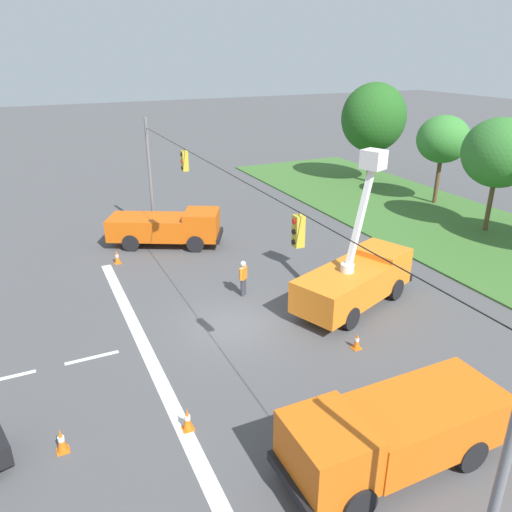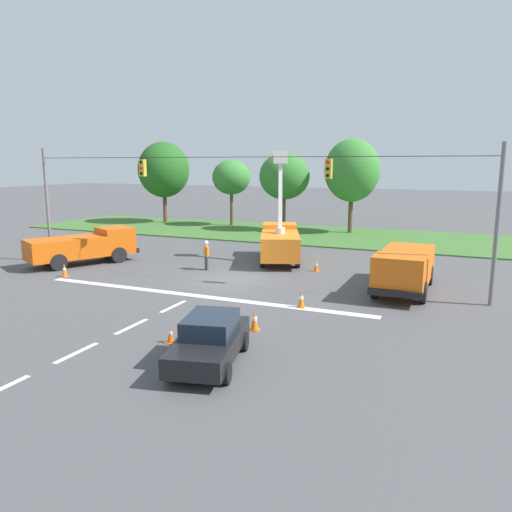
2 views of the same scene
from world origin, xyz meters
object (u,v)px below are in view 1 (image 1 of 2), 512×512
Objects in this scene: tree_far_west at (374,118)px; traffic_cone_mid_right at (357,341)px; utility_truck_bucket_lift at (356,278)px; utility_truck_support_near at (167,227)px; utility_truck_support_far at (394,430)px; road_worker at (243,276)px; traffic_cone_mid_left at (187,419)px; tree_centre at (499,153)px; traffic_cone_near_bucket at (117,257)px; traffic_cone_foreground_right at (61,440)px; tree_west at (443,139)px.

tree_far_west reaches higher than traffic_cone_mid_right.
utility_truck_bucket_lift reaches higher than utility_truck_support_near.
utility_truck_support_far reaches higher than road_worker.
utility_truck_bucket_lift is at bearing 115.76° from traffic_cone_mid_left.
utility_truck_support_far is (13.09, -18.33, -3.85)m from tree_centre.
utility_truck_bucket_lift is (18.41, -14.62, -4.18)m from tree_far_west.
utility_truck_bucket_lift reaches higher than road_worker.
traffic_cone_near_bucket is at bearing -102.09° from tree_centre.
road_worker is at bearing 10.07° from utility_truck_support_near.
utility_truck_bucket_lift is 5.24m from road_worker.
traffic_cone_foreground_right is 1.02× the size of traffic_cone_mid_left.
traffic_cone_near_bucket is at bearing -65.58° from utility_truck_support_near.
traffic_cone_foreground_right reaches higher than traffic_cone_mid_right.
traffic_cone_mid_right is at bearing 153.28° from utility_truck_support_far.
traffic_cone_near_bucket is (-14.13, 0.51, -0.01)m from traffic_cone_mid_left.
tree_far_west is at bearing 133.65° from traffic_cone_mid_left.
tree_far_west is at bearing 128.83° from traffic_cone_foreground_right.
traffic_cone_foreground_right is at bearing -85.68° from traffic_cone_mid_right.
utility_truck_bucket_lift reaches higher than traffic_cone_mid_right.
traffic_cone_mid_right is at bearing 28.76° from traffic_cone_near_bucket.
traffic_cone_mid_right is (6.14, 2.18, -0.66)m from road_worker.
traffic_cone_near_bucket is at bearing -166.67° from utility_truck_support_far.
road_worker is 2.22× the size of traffic_cone_foreground_right.
utility_truck_bucket_lift is at bearing -38.44° from tree_far_west.
tree_centre is (6.15, -1.53, 0.22)m from tree_west.
utility_truck_bucket_lift reaches higher than traffic_cone_foreground_right.
utility_truck_support_far is 3.79× the size of road_worker.
traffic_cone_mid_left is at bearing 79.28° from traffic_cone_foreground_right.
utility_truck_support_far is 8.40× the size of traffic_cone_foreground_right.
tree_centre reaches higher than traffic_cone_near_bucket.
utility_truck_bucket_lift is at bearing 150.59° from utility_truck_support_far.
tree_west is 27.89m from utility_truck_support_far.
tree_west is 22.58m from traffic_cone_mid_right.
traffic_cone_foreground_right is at bearing -26.51° from utility_truck_support_near.
traffic_cone_near_bucket is (-13.44, 4.13, -0.02)m from traffic_cone_foreground_right.
road_worker is 2.57× the size of traffic_cone_mid_right.
tree_far_west reaches higher than tree_centre.
traffic_cone_near_bucket is at bearing -143.75° from road_worker.
tree_west is 24.55m from traffic_cone_near_bucket.
traffic_cone_near_bucket is (-6.47, -4.74, -0.62)m from road_worker.
traffic_cone_near_bucket is (-12.61, -6.92, 0.04)m from traffic_cone_mid_right.
utility_truck_support_far is (19.43, 0.92, 0.06)m from utility_truck_support_near.
tree_centre is at bearing -13.93° from tree_west.
utility_truck_support_far is 18.44m from traffic_cone_near_bucket.
utility_truck_support_far is (26.78, -19.33, -4.35)m from tree_far_west.
traffic_cone_mid_right is at bearing 101.55° from traffic_cone_mid_left.
tree_centre is 1.02× the size of utility_truck_bucket_lift.
utility_truck_bucket_lift is 10.25× the size of traffic_cone_mid_right.
road_worker is 2.32× the size of traffic_cone_near_bucket.
tree_far_west reaches higher than traffic_cone_mid_left.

